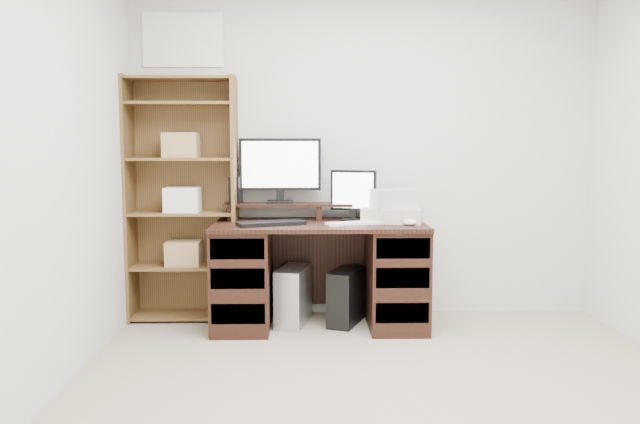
{
  "coord_description": "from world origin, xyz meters",
  "views": [
    {
      "loc": [
        -0.44,
        -2.77,
        1.31
      ],
      "look_at": [
        -0.34,
        1.43,
        0.85
      ],
      "focal_mm": 35.0,
      "sensor_mm": 36.0,
      "label": 1
    }
  ],
  "objects_px": {
    "monitor_small": "(353,193)",
    "bookshelf": "(183,197)",
    "tower_silver": "(293,296)",
    "desk": "(319,272)",
    "monitor_wide": "(280,167)",
    "printer": "(393,215)",
    "tower_black": "(346,297)"
  },
  "relations": [
    {
      "from": "monitor_small",
      "to": "bookshelf",
      "type": "xyz_separation_m",
      "value": [
        -1.26,
        0.1,
        -0.03
      ]
    },
    {
      "from": "tower_silver",
      "to": "bookshelf",
      "type": "bearing_deg",
      "value": -179.16
    },
    {
      "from": "desk",
      "to": "tower_silver",
      "type": "bearing_deg",
      "value": 169.44
    },
    {
      "from": "monitor_wide",
      "to": "monitor_small",
      "type": "bearing_deg",
      "value": -13.56
    },
    {
      "from": "desk",
      "to": "bookshelf",
      "type": "height_order",
      "value": "bookshelf"
    },
    {
      "from": "printer",
      "to": "tower_silver",
      "type": "xyz_separation_m",
      "value": [
        -0.72,
        0.01,
        -0.59
      ]
    },
    {
      "from": "bookshelf",
      "to": "desk",
      "type": "bearing_deg",
      "value": -11.95
    },
    {
      "from": "tower_silver",
      "to": "monitor_wide",
      "type": "bearing_deg",
      "value": 129.18
    },
    {
      "from": "desk",
      "to": "monitor_wide",
      "type": "height_order",
      "value": "monitor_wide"
    },
    {
      "from": "tower_black",
      "to": "tower_silver",
      "type": "bearing_deg",
      "value": -157.67
    },
    {
      "from": "tower_silver",
      "to": "desk",
      "type": "bearing_deg",
      "value": 2.55
    },
    {
      "from": "desk",
      "to": "monitor_small",
      "type": "bearing_deg",
      "value": 24.18
    },
    {
      "from": "desk",
      "to": "monitor_wide",
      "type": "bearing_deg",
      "value": 140.47
    },
    {
      "from": "tower_black",
      "to": "monitor_small",
      "type": "bearing_deg",
      "value": 76.05
    },
    {
      "from": "tower_silver",
      "to": "tower_black",
      "type": "relative_size",
      "value": 0.96
    },
    {
      "from": "desk",
      "to": "bookshelf",
      "type": "xyz_separation_m",
      "value": [
        -1.01,
        0.21,
        0.53
      ]
    },
    {
      "from": "monitor_small",
      "to": "monitor_wide",
      "type": "bearing_deg",
      "value": -174.68
    },
    {
      "from": "desk",
      "to": "tower_black",
      "type": "bearing_deg",
      "value": 11.04
    },
    {
      "from": "monitor_wide",
      "to": "printer",
      "type": "height_order",
      "value": "monitor_wide"
    },
    {
      "from": "monitor_small",
      "to": "printer",
      "type": "distance_m",
      "value": 0.33
    },
    {
      "from": "printer",
      "to": "tower_silver",
      "type": "height_order",
      "value": "printer"
    },
    {
      "from": "bookshelf",
      "to": "tower_silver",
      "type": "bearing_deg",
      "value": -12.27
    },
    {
      "from": "tower_black",
      "to": "bookshelf",
      "type": "distance_m",
      "value": 1.41
    },
    {
      "from": "desk",
      "to": "printer",
      "type": "distance_m",
      "value": 0.67
    },
    {
      "from": "tower_silver",
      "to": "tower_black",
      "type": "bearing_deg",
      "value": 13.6
    },
    {
      "from": "desk",
      "to": "monitor_small",
      "type": "relative_size",
      "value": 4.06
    },
    {
      "from": "monitor_small",
      "to": "bookshelf",
      "type": "height_order",
      "value": "bookshelf"
    },
    {
      "from": "desk",
      "to": "printer",
      "type": "relative_size",
      "value": 3.58
    },
    {
      "from": "monitor_small",
      "to": "printer",
      "type": "bearing_deg",
      "value": 0.97
    },
    {
      "from": "monitor_small",
      "to": "bookshelf",
      "type": "relative_size",
      "value": 0.21
    },
    {
      "from": "monitor_wide",
      "to": "tower_silver",
      "type": "height_order",
      "value": "monitor_wide"
    },
    {
      "from": "desk",
      "to": "tower_silver",
      "type": "height_order",
      "value": "desk"
    }
  ]
}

